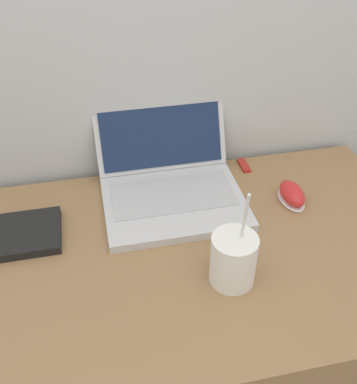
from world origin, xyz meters
The scene contains 5 objects.
desk centered at (0.00, 0.31, 0.38)m, with size 1.24×0.62×0.76m.
laptop centered at (0.08, 0.52, 0.81)m, with size 0.33×0.34×0.22m.
drink_cup centered at (0.14, 0.21, 0.82)m, with size 0.09×0.09×0.23m.
computer_mouse centered at (0.36, 0.42, 0.78)m, with size 0.06×0.10×0.04m.
usb_stick centered at (0.29, 0.58, 0.77)m, with size 0.02×0.06×0.01m.
Camera 1 is at (-0.09, -0.35, 1.44)m, focal length 42.00 mm.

